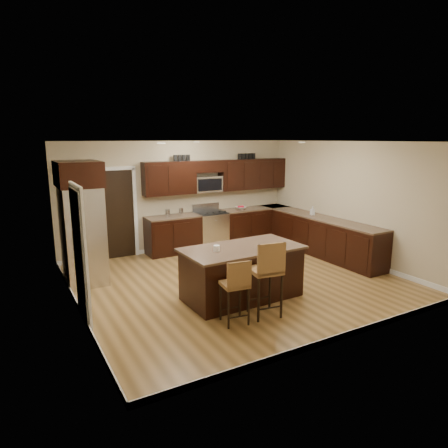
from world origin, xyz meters
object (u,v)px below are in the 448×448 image
island (242,274)px  refrigerator (82,222)px  stool_left (236,284)px  stool_mid (267,270)px  range (210,229)px

island → refrigerator: bearing=134.4°
island → stool_left: stool_left is taller
stool_mid → island: bearing=93.7°
stool_left → stool_mid: 0.57m
island → stool_mid: stool_mid is taller
stool_left → refrigerator: (-1.62, 3.02, 0.57)m
stool_mid → refrigerator: refrigerator is taller
range → stool_mid: stool_mid is taller
island → refrigerator: 3.22m
stool_left → stool_mid: (0.55, -0.01, 0.13)m
range → stool_mid: (-1.13, -4.07, 0.30)m
stool_mid → refrigerator: size_ratio=0.52×
refrigerator → range: bearing=17.4°
stool_left → stool_mid: stool_mid is taller
range → stool_left: range is taller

